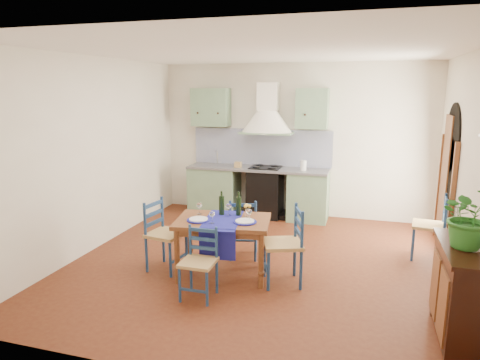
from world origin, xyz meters
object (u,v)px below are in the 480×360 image
chair_near (199,262)px  potted_plant (471,217)px  dining_table (223,226)px  sideboard (466,291)px

chair_near → potted_plant: 2.78m
dining_table → chair_near: (-0.07, -0.64, -0.24)m
chair_near → potted_plant: (2.66, -0.14, 0.81)m
chair_near → sideboard: (2.69, -0.13, 0.09)m
chair_near → sideboard: bearing=-2.7°
potted_plant → chair_near: bearing=177.1°
sideboard → potted_plant: (-0.03, -0.01, 0.72)m
dining_table → sideboard: bearing=-16.3°
sideboard → potted_plant: potted_plant is taller
chair_near → potted_plant: size_ratio=1.39×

